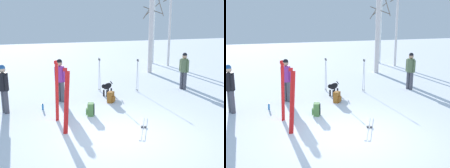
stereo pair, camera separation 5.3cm
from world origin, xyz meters
The scene contains 16 objects.
ground_plane centered at (0.00, 0.00, 0.00)m, with size 60.00×60.00×0.00m, color white.
person_0 centered at (-3.19, 3.20, 0.98)m, with size 0.34×0.47×1.72m.
person_1 centered at (4.58, 3.93, 0.98)m, with size 0.34×0.50×1.72m.
person_2 centered at (-1.13, 3.88, 0.98)m, with size 0.38×0.41×1.72m.
dog centered at (0.88, 4.08, 0.39)m, with size 0.69×0.64×0.57m.
ski_pair_planted_0 centered at (-1.47, 0.70, 0.96)m, with size 0.26×0.05×1.94m.
ski_pair_planted_1 centered at (-1.56, 1.85, 0.98)m, with size 0.17×0.13×1.98m.
ski_pair_lying_0 centered at (0.77, 0.30, 0.01)m, with size 1.00×1.61×0.05m.
ski_poles_0 centered at (2.37, 4.24, 0.79)m, with size 0.07×0.22×1.48m.
ski_poles_1 centered at (0.79, 4.88, 0.81)m, with size 0.07×0.26×1.51m.
backpack_0 centered at (0.70, 3.09, 0.21)m, with size 0.34×0.35×0.44m.
backpack_1 centered at (-0.45, 1.93, 0.21)m, with size 0.33×0.31×0.44m.
water_bottle_0 centered at (-1.93, 3.08, 0.11)m, with size 0.06×0.06×0.24m.
birch_tree_1 centered at (4.95, 8.01, 3.47)m, with size 1.41×1.17×6.52m.
birch_tree_2 centered at (6.78, 11.12, 2.92)m, with size 1.71×1.72×5.55m.
birch_tree_3 centered at (7.24, 9.74, 3.13)m, with size 1.53×1.18×6.00m.
Camera 1 is at (-2.72, -6.64, 3.27)m, focal length 43.73 mm.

